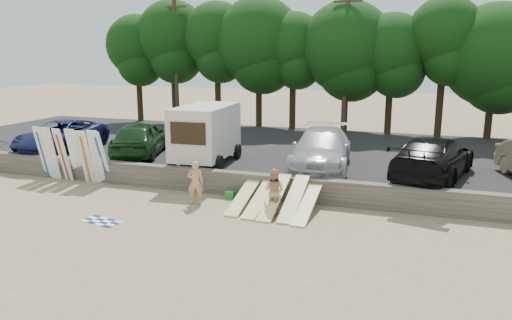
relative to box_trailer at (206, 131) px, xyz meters
The scene contains 27 objects.
ground 6.48m from the box_trailer, 62.18° to the right, with size 120.00×120.00×0.00m, color tan.
seawall 4.09m from the box_trailer, 39.93° to the right, with size 44.00×0.50×1.00m, color #6B6356.
parking_lot 6.16m from the box_trailer, 61.05° to the left, with size 44.00×14.50×0.70m, color #282828.
treeline 13.39m from the box_trailer, 73.09° to the left, with size 32.69×6.27×9.02m.
utility_poles 12.10m from the box_trailer, 65.53° to the left, with size 25.80×0.26×9.00m.
box_trailer is the anchor object (origin of this frame).
car_0 8.85m from the box_trailer, behind, with size 2.66×5.78×1.61m, color #131845.
car_1 4.08m from the box_trailer, behind, with size 2.12×5.26×1.79m, color #123314.
car_2 5.57m from the box_trailer, ahead, with size 2.53×6.23×1.81m, color #B3B4B9.
car_3 10.37m from the box_trailer, ahead, with size 2.52×6.19×1.80m, color black.
surfboard_upright_0 7.83m from the box_trailer, 158.69° to the right, with size 0.50×0.06×2.60m, color white.
surfboard_upright_1 7.35m from the box_trailer, 156.52° to the right, with size 0.50×0.06×2.60m, color white.
surfboard_upright_2 6.73m from the box_trailer, 153.64° to the right, with size 0.50×0.06×2.60m, color white.
surfboard_upright_3 6.19m from the box_trailer, 153.25° to the right, with size 0.50×0.06×2.60m, color white.
surfboard_upright_4 5.64m from the box_trailer, 147.64° to the right, with size 0.50×0.06×2.60m, color white.
surfboard_upright_5 5.16m from the box_trailer, 145.74° to the right, with size 0.50×0.06×2.60m, color white.
surfboard_upright_6 4.94m from the box_trailer, 144.98° to the right, with size 0.50×0.06×2.60m, color white.
surfboard_low_0 5.37m from the box_trailer, 48.33° to the right, with size 0.56×3.00×0.07m, color #FFF2A0.
surfboard_low_1 5.92m from the box_trailer, 43.67° to the right, with size 0.56×3.00×0.07m, color #FFF2A0.
surfboard_low_2 6.39m from the box_trailer, 40.41° to the right, with size 0.56×3.00×0.07m, color #FFF2A0.
surfboard_low_3 6.92m from the box_trailer, 35.93° to the right, with size 0.56×3.00×0.07m, color #FFF2A0.
surfboard_low_4 7.41m from the box_trailer, 33.86° to the right, with size 0.56×3.00×0.07m, color #FFF2A0.
beachgoer_a 4.62m from the box_trailer, 70.75° to the right, with size 0.65×0.43×1.78m, color tan.
beachgoer_b 6.41m from the box_trailer, 41.09° to the right, with size 0.83×0.65×1.71m, color tan.
cooler 4.39m from the box_trailer, 50.39° to the right, with size 0.38×0.30×0.32m, color #23832B.
gear_bag 4.86m from the box_trailer, 43.02° to the right, with size 0.30×0.25×0.22m, color orange.
beach_towel 7.56m from the box_trailer, 96.85° to the right, with size 1.50×1.50×0.00m, color white.
Camera 1 is at (7.21, -16.09, 6.03)m, focal length 35.00 mm.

